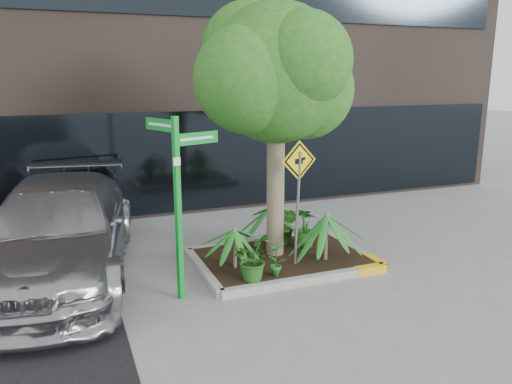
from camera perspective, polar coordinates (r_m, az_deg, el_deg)
name	(u,v)px	position (r m, az deg, el deg)	size (l,w,h in m)	color
ground	(279,270)	(9.55, 2.62, -8.87)	(80.00, 80.00, 0.00)	gray
planter	(284,258)	(9.83, 3.21, -7.58)	(3.35, 2.36, 0.15)	#9E9E99
tree	(276,73)	(9.37, 2.30, 13.40)	(3.30, 2.93, 4.96)	gray
palm_front	(327,215)	(9.46, 8.09, -2.64)	(1.05, 1.05, 1.17)	gray
palm_left	(235,230)	(9.03, -2.45, -4.31)	(0.87, 0.87, 0.96)	gray
palm_back	(269,208)	(10.43, 1.50, -1.89)	(0.87, 0.87, 0.97)	gray
parked_car	(59,231)	(9.67, -21.60, -4.12)	(2.41, 5.92, 1.72)	#A3A2A7
shrub_a	(251,259)	(8.61, -0.53, -7.64)	(0.67, 0.67, 0.74)	#215418
shrub_b	(305,227)	(10.24, 5.61, -4.06)	(0.46, 0.46, 0.82)	#28691F
shrub_c	(276,258)	(8.79, 2.32, -7.56)	(0.34, 0.34, 0.64)	#256E22
shrub_d	(287,226)	(10.40, 3.58, -3.86)	(0.43, 0.43, 0.78)	#2F681E
street_sign_post	(178,188)	(7.99, -8.87, 0.45)	(1.08, 0.84, 2.98)	#0D9929
cattle_sign	(298,182)	(8.94, 4.86, 1.11)	(0.71, 0.17, 2.32)	slate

